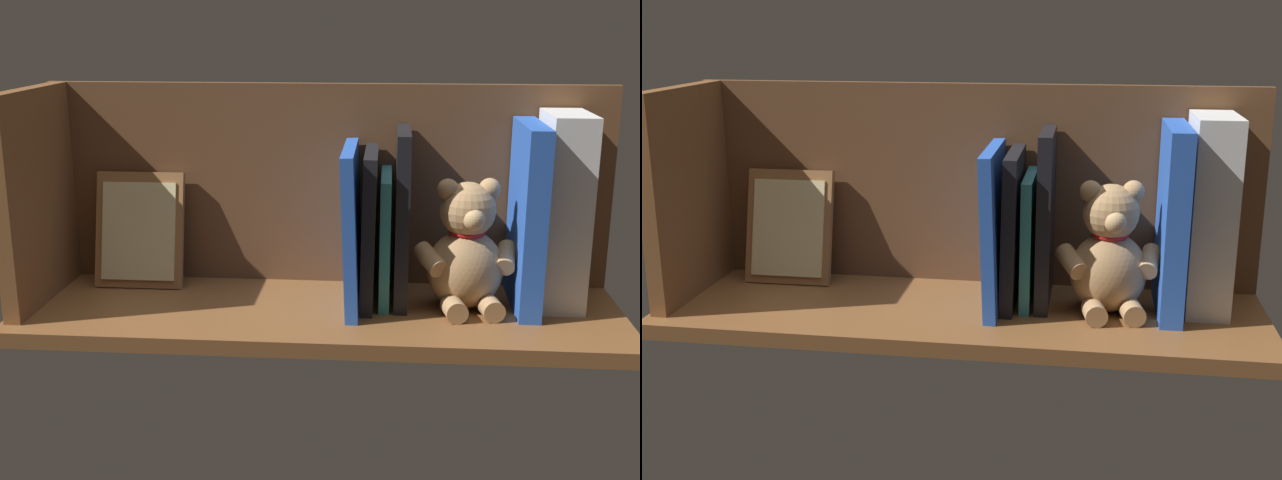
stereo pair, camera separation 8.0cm
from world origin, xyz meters
The scene contains 11 objects.
ground_plane centered at (0.00, 0.00, -1.10)cm, with size 86.60×28.98×2.20cm, color brown.
shelf_back_panel centered at (0.00, -12.24, 15.50)cm, with size 86.60×1.50×31.00cm, color brown.
shelf_side_divider centered at (41.30, 0.00, 15.50)cm, with size 2.40×22.98×31.00cm, color brown.
dictionary_thick_white centered at (-34.48, -4.50, 13.89)cm, with size 6.05×12.97×27.78cm, color silver.
book_0 centered at (-29.27, -2.77, 13.26)cm, with size 3.11×16.64×26.51cm, color blue.
teddy_bear centered at (-20.84, -0.89, 8.34)cm, with size 15.17×13.33×18.94cm.
book_1 centered at (-11.63, -3.89, 12.63)cm, with size 1.94×14.41×25.26cm, color black.
book_2 centered at (-9.27, -3.89, 9.45)cm, with size 1.49×14.40×18.89cm, color teal.
book_3 centered at (-6.95, -3.14, 11.16)cm, with size 1.88×15.90×22.32cm, color black.
book_4 centered at (-4.49, -1.69, 11.50)cm, with size 1.79×18.80×23.00cm, color blue.
picture_frame_leaning centered at (28.75, -7.79, 8.67)cm, with size 13.64×5.92×17.66cm.
Camera 2 is at (-17.43, 111.48, 40.93)cm, focal length 46.07 mm.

